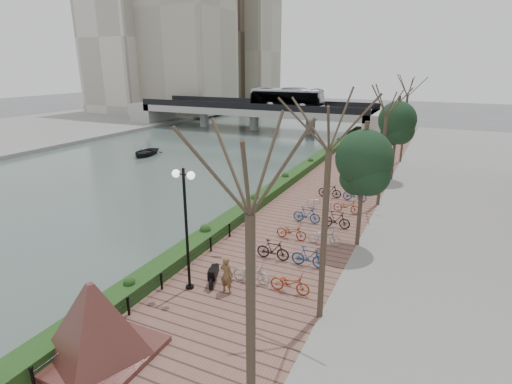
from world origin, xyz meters
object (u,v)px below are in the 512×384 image
Objects in this scene: pedestrian at (227,275)px; boat at (145,152)px; lamppost at (185,205)px; motorcycle at (214,272)px; granite_monument at (95,321)px.

pedestrian is 0.41× the size of boat.
pedestrian is (1.60, 0.39, -2.96)m from lamppost.
pedestrian is at bearing -50.92° from boat.
motorcycle is at bearing 50.95° from lamppost.
lamppost is 29.94m from boat.
lamppost reaches higher than motorcycle.
motorcycle is at bearing 80.32° from granite_monument.
granite_monument is 33.21m from boat.
granite_monument is 2.99× the size of pedestrian.
pedestrian is (1.86, 5.18, -0.57)m from granite_monument.
granite_monument is 3.22× the size of motorcycle.
motorcycle is (0.96, 5.64, -0.90)m from granite_monument.
motorcycle is 1.07m from pedestrian.
granite_monument is 1.23× the size of boat.
granite_monument is at bearing -59.62° from boat.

